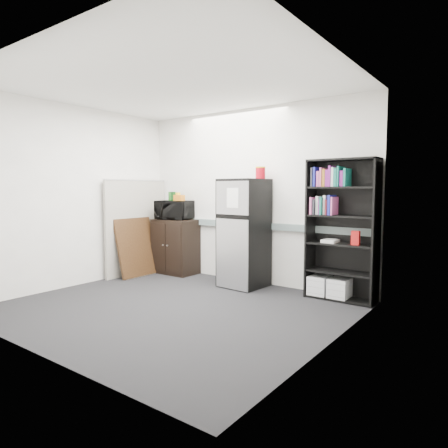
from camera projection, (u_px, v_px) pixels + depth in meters
name	position (u px, v px, depth m)	size (l,w,h in m)	color
floor	(174.00, 307.00, 4.94)	(4.00, 4.00, 0.00)	black
wall_back	(251.00, 196.00, 6.22)	(4.00, 0.02, 2.70)	white
wall_right	(333.00, 201.00, 3.64)	(0.02, 3.50, 2.70)	white
wall_left	(76.00, 196.00, 6.00)	(0.02, 3.50, 2.70)	white
ceiling	(172.00, 84.00, 4.70)	(4.00, 3.50, 0.02)	white
electrical_raceway	(250.00, 225.00, 6.24)	(3.92, 0.05, 0.10)	slate
wall_note	(232.00, 184.00, 6.41)	(0.14, 0.00, 0.10)	white
bookshelf	(340.00, 227.00, 5.22)	(0.90, 0.34, 1.85)	black
cubicle_partition	(136.00, 227.00, 6.86)	(0.06, 1.30, 1.62)	gray
cabinet	(175.00, 246.00, 6.92)	(0.75, 0.50, 0.94)	black
microwave	(174.00, 210.00, 6.85)	(0.59, 0.40, 0.33)	black
snack_box_a	(171.00, 196.00, 6.93)	(0.07, 0.05, 0.15)	#1C5418
snack_box_b	(173.00, 196.00, 6.89)	(0.07, 0.05, 0.15)	#0C3710
snack_box_c	(178.00, 197.00, 6.83)	(0.07, 0.05, 0.14)	gold
snack_bag	(179.00, 198.00, 6.75)	(0.18, 0.10, 0.10)	orange
refrigerator	(244.00, 233.00, 5.96)	(0.64, 0.67, 1.61)	black
coffee_can	(260.00, 172.00, 5.86)	(0.15, 0.15, 0.20)	#A70715
framed_poster	(137.00, 247.00, 6.71)	(0.28, 0.77, 0.97)	black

